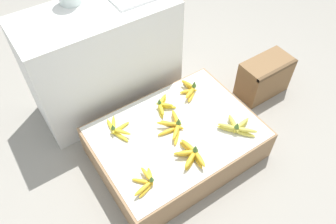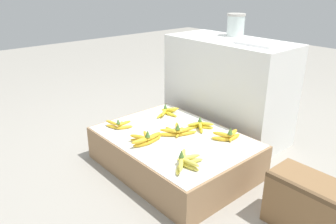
% 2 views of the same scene
% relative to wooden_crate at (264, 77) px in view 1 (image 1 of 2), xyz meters
% --- Properties ---
extents(ground_plane, '(10.00, 10.00, 0.00)m').
position_rel_wooden_crate_xyz_m(ground_plane, '(-0.89, -0.11, -0.15)').
color(ground_plane, gray).
extents(display_platform, '(1.02, 0.74, 0.24)m').
position_rel_wooden_crate_xyz_m(display_platform, '(-0.89, -0.11, -0.03)').
color(display_platform, '#997551').
rests_on(display_platform, ground_plane).
extents(back_vendor_table, '(1.00, 0.47, 0.78)m').
position_rel_wooden_crate_xyz_m(back_vendor_table, '(-1.03, 0.59, 0.24)').
color(back_vendor_table, white).
rests_on(back_vendor_table, ground_plane).
extents(wooden_crate, '(0.39, 0.21, 0.30)m').
position_rel_wooden_crate_xyz_m(wooden_crate, '(0.00, 0.00, 0.00)').
color(wooden_crate, olive).
rests_on(wooden_crate, ground_plane).
extents(banana_bunch_front_left, '(0.17, 0.15, 0.08)m').
position_rel_wooden_crate_xyz_m(banana_bunch_front_left, '(-1.24, -0.31, 0.11)').
color(banana_bunch_front_left, gold).
rests_on(banana_bunch_front_left, display_platform).
extents(banana_bunch_front_midleft, '(0.14, 0.24, 0.10)m').
position_rel_wooden_crate_xyz_m(banana_bunch_front_midleft, '(-0.93, -0.31, 0.12)').
color(banana_bunch_front_midleft, gold).
rests_on(banana_bunch_front_midleft, display_platform).
extents(banana_bunch_front_midright, '(0.20, 0.23, 0.09)m').
position_rel_wooden_crate_xyz_m(banana_bunch_front_midright, '(-0.57, -0.31, 0.12)').
color(banana_bunch_front_midright, '#DBCC4C').
rests_on(banana_bunch_front_midright, display_platform).
extents(banana_bunch_middle_midleft, '(0.20, 0.24, 0.10)m').
position_rel_wooden_crate_xyz_m(banana_bunch_middle_midleft, '(-0.89, -0.08, 0.12)').
color(banana_bunch_middle_midleft, gold).
rests_on(banana_bunch_middle_midleft, display_platform).
extents(banana_bunch_back_left, '(0.14, 0.23, 0.08)m').
position_rel_wooden_crate_xyz_m(banana_bunch_back_left, '(-1.20, 0.10, 0.11)').
color(banana_bunch_back_left, yellow).
rests_on(banana_bunch_back_left, display_platform).
extents(banana_bunch_back_midleft, '(0.14, 0.16, 0.08)m').
position_rel_wooden_crate_xyz_m(banana_bunch_back_midleft, '(-0.85, 0.10, 0.11)').
color(banana_bunch_back_midleft, yellow).
rests_on(banana_bunch_back_midleft, display_platform).
extents(banana_bunch_back_midright, '(0.14, 0.19, 0.10)m').
position_rel_wooden_crate_xyz_m(banana_bunch_back_midright, '(-0.62, 0.12, 0.12)').
color(banana_bunch_back_midright, gold).
rests_on(banana_bunch_back_midright, display_platform).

